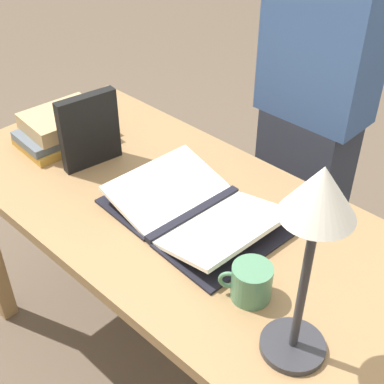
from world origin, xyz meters
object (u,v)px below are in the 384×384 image
(book_stack_tall, at_px, (64,127))
(person_reader, at_px, (313,106))
(open_book, at_px, (195,211))
(book_standing_upright, at_px, (89,131))
(coffee_mug, at_px, (251,282))
(reading_lamp, at_px, (315,223))

(book_stack_tall, relative_size, person_reader, 0.18)
(open_book, xyz_separation_m, book_standing_upright, (0.41, 0.03, 0.10))
(open_book, bearing_deg, coffee_mug, 161.53)
(reading_lamp, relative_size, coffee_mug, 4.13)
(coffee_mug, bearing_deg, open_book, -22.29)
(book_stack_tall, relative_size, reading_lamp, 0.67)
(book_standing_upright, xyz_separation_m, reading_lamp, (-0.86, 0.14, 0.23))
(book_stack_tall, height_order, book_standing_upright, book_standing_upright)
(reading_lamp, distance_m, coffee_mug, 0.34)
(open_book, relative_size, person_reader, 0.29)
(book_standing_upright, bearing_deg, open_book, -166.40)
(open_book, distance_m, book_stack_tall, 0.59)
(coffee_mug, relative_size, person_reader, 0.07)
(book_stack_tall, bearing_deg, coffee_mug, 172.89)
(open_book, relative_size, book_standing_upright, 2.14)
(open_book, distance_m, coffee_mug, 0.31)
(person_reader, bearing_deg, book_stack_tall, -130.19)
(book_stack_tall, height_order, person_reader, person_reader)
(book_standing_upright, xyz_separation_m, person_reader, (-0.36, -0.66, -0.04))
(reading_lamp, bearing_deg, person_reader, -58.45)
(book_stack_tall, xyz_separation_m, person_reader, (-0.54, -0.64, 0.03))
(coffee_mug, bearing_deg, book_standing_upright, -7.31)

